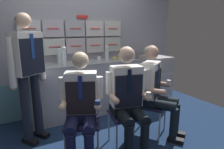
{
  "coord_description": "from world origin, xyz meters",
  "views": [
    {
      "loc": [
        -1.25,
        -2.08,
        1.5
      ],
      "look_at": [
        -0.01,
        0.16,
        0.91
      ],
      "focal_mm": 31.59,
      "sensor_mm": 36.0,
      "label": 1
    }
  ],
  "objects_px": {
    "crew_member_left": "(81,104)",
    "snack_banana": "(115,58)",
    "folding_chair_left": "(83,112)",
    "crew_member_right": "(156,87)",
    "folding_chair_center": "(124,106)",
    "water_bottle_blue_cap": "(107,53)",
    "crew_member_standing": "(28,68)",
    "paper_cup_tan": "(99,58)",
    "service_trolley": "(155,78)",
    "crew_member_center": "(128,95)",
    "folding_chair_right": "(144,98)"
  },
  "relations": [
    {
      "from": "crew_member_standing",
      "to": "paper_cup_tan",
      "type": "distance_m",
      "value": 1.4
    },
    {
      "from": "service_trolley",
      "to": "folding_chair_center",
      "type": "xyz_separation_m",
      "value": [
        -1.39,
        -0.99,
        0.01
      ]
    },
    {
      "from": "crew_member_standing",
      "to": "paper_cup_tan",
      "type": "bearing_deg",
      "value": 24.32
    },
    {
      "from": "crew_member_center",
      "to": "folding_chair_right",
      "type": "distance_m",
      "value": 0.55
    },
    {
      "from": "folding_chair_left",
      "to": "folding_chair_center",
      "type": "bearing_deg",
      "value": -6.96
    },
    {
      "from": "crew_member_standing",
      "to": "crew_member_center",
      "type": "bearing_deg",
      "value": -38.73
    },
    {
      "from": "paper_cup_tan",
      "to": "snack_banana",
      "type": "distance_m",
      "value": 0.33
    },
    {
      "from": "folding_chair_center",
      "to": "water_bottle_blue_cap",
      "type": "distance_m",
      "value": 1.32
    },
    {
      "from": "crew_member_right",
      "to": "service_trolley",
      "type": "bearing_deg",
      "value": 49.31
    },
    {
      "from": "folding_chair_center",
      "to": "snack_banana",
      "type": "relative_size",
      "value": 4.93
    },
    {
      "from": "folding_chair_left",
      "to": "paper_cup_tan",
      "type": "distance_m",
      "value": 1.47
    },
    {
      "from": "water_bottle_blue_cap",
      "to": "paper_cup_tan",
      "type": "bearing_deg",
      "value": 143.16
    },
    {
      "from": "crew_member_right",
      "to": "snack_banana",
      "type": "bearing_deg",
      "value": 87.39
    },
    {
      "from": "crew_member_center",
      "to": "folding_chair_right",
      "type": "xyz_separation_m",
      "value": [
        0.45,
        0.25,
        -0.2
      ]
    },
    {
      "from": "crew_member_standing",
      "to": "water_bottle_blue_cap",
      "type": "relative_size",
      "value": 5.88
    },
    {
      "from": "crew_member_center",
      "to": "paper_cup_tan",
      "type": "height_order",
      "value": "crew_member_center"
    },
    {
      "from": "folding_chair_left",
      "to": "folding_chair_right",
      "type": "bearing_deg",
      "value": 1.82
    },
    {
      "from": "water_bottle_blue_cap",
      "to": "snack_banana",
      "type": "distance_m",
      "value": 0.25
    },
    {
      "from": "folding_chair_left",
      "to": "snack_banana",
      "type": "xyz_separation_m",
      "value": [
        1.1,
        1.13,
        0.44
      ]
    },
    {
      "from": "crew_member_left",
      "to": "snack_banana",
      "type": "xyz_separation_m",
      "value": [
        1.17,
        1.28,
        0.27
      ]
    },
    {
      "from": "crew_member_left",
      "to": "crew_member_center",
      "type": "relative_size",
      "value": 0.97
    },
    {
      "from": "water_bottle_blue_cap",
      "to": "paper_cup_tan",
      "type": "relative_size",
      "value": 3.89
    },
    {
      "from": "crew_member_left",
      "to": "crew_member_right",
      "type": "height_order",
      "value": "crew_member_right"
    },
    {
      "from": "folding_chair_right",
      "to": "crew_member_standing",
      "type": "relative_size",
      "value": 0.5
    },
    {
      "from": "folding_chair_right",
      "to": "water_bottle_blue_cap",
      "type": "bearing_deg",
      "value": 93.33
    },
    {
      "from": "folding_chair_center",
      "to": "paper_cup_tan",
      "type": "bearing_deg",
      "value": 79.26
    },
    {
      "from": "service_trolley",
      "to": "folding_chair_right",
      "type": "bearing_deg",
      "value": -137.4
    },
    {
      "from": "crew_member_right",
      "to": "water_bottle_blue_cap",
      "type": "bearing_deg",
      "value": 97.4
    },
    {
      "from": "folding_chair_left",
      "to": "crew_member_left",
      "type": "distance_m",
      "value": 0.23
    },
    {
      "from": "folding_chair_left",
      "to": "crew_member_left",
      "type": "height_order",
      "value": "crew_member_left"
    },
    {
      "from": "service_trolley",
      "to": "water_bottle_blue_cap",
      "type": "height_order",
      "value": "water_bottle_blue_cap"
    },
    {
      "from": "folding_chair_right",
      "to": "folding_chair_left",
      "type": "bearing_deg",
      "value": -178.18
    },
    {
      "from": "crew_member_left",
      "to": "paper_cup_tan",
      "type": "xyz_separation_m",
      "value": [
        0.84,
        1.31,
        0.28
      ]
    },
    {
      "from": "folding_chair_left",
      "to": "crew_member_left",
      "type": "bearing_deg",
      "value": -115.06
    },
    {
      "from": "folding_chair_center",
      "to": "paper_cup_tan",
      "type": "relative_size",
      "value": 11.46
    },
    {
      "from": "crew_member_left",
      "to": "water_bottle_blue_cap",
      "type": "bearing_deg",
      "value": 51.78
    },
    {
      "from": "service_trolley",
      "to": "crew_member_right",
      "type": "relative_size",
      "value": 0.75
    },
    {
      "from": "folding_chair_left",
      "to": "crew_member_right",
      "type": "distance_m",
      "value": 1.07
    },
    {
      "from": "service_trolley",
      "to": "snack_banana",
      "type": "height_order",
      "value": "snack_banana"
    },
    {
      "from": "crew_member_center",
      "to": "snack_banana",
      "type": "bearing_deg",
      "value": 66.14
    },
    {
      "from": "crew_member_standing",
      "to": "snack_banana",
      "type": "distance_m",
      "value": 1.69
    },
    {
      "from": "folding_chair_left",
      "to": "crew_member_right",
      "type": "bearing_deg",
      "value": -5.43
    },
    {
      "from": "service_trolley",
      "to": "crew_member_standing",
      "type": "relative_size",
      "value": 0.57
    },
    {
      "from": "folding_chair_left",
      "to": "paper_cup_tan",
      "type": "height_order",
      "value": "paper_cup_tan"
    },
    {
      "from": "folding_chair_left",
      "to": "crew_member_right",
      "type": "xyz_separation_m",
      "value": [
        1.05,
        -0.1,
        0.19
      ]
    },
    {
      "from": "crew_member_left",
      "to": "crew_member_center",
      "type": "xyz_separation_m",
      "value": [
        0.57,
        -0.07,
        0.03
      ]
    },
    {
      "from": "folding_chair_left",
      "to": "folding_chair_center",
      "type": "xyz_separation_m",
      "value": [
        0.54,
        -0.07,
        0.0
      ]
    },
    {
      "from": "folding_chair_center",
      "to": "crew_member_right",
      "type": "height_order",
      "value": "crew_member_right"
    },
    {
      "from": "service_trolley",
      "to": "crew_member_standing",
      "type": "distance_m",
      "value": 2.5
    },
    {
      "from": "folding_chair_center",
      "to": "crew_member_right",
      "type": "bearing_deg",
      "value": -3.78
    }
  ]
}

